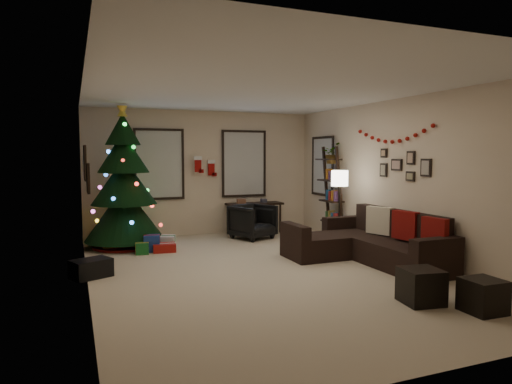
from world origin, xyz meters
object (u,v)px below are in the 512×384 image
desk_chair (253,221)px  bookshelf (332,195)px  christmas_tree (124,187)px  sofa (369,244)px  desk (254,206)px

desk_chair → bookshelf: bookshelf is taller
christmas_tree → desk_chair: christmas_tree is taller
desk_chair → bookshelf: (1.49, -0.69, 0.57)m
sofa → desk_chair: 2.79m
desk → desk_chair: bearing=-114.5°
christmas_tree → sofa: (3.61, -2.69, -0.87)m
christmas_tree → desk_chair: 2.69m
sofa → desk_chair: sofa is taller
desk → bookshelf: bookshelf is taller
desk_chair → bookshelf: bearing=-49.9°
desk → desk_chair: desk_chair is taller
christmas_tree → desk: christmas_tree is taller
desk → bookshelf: bearing=-48.4°
sofa → desk: size_ratio=2.05×
christmas_tree → desk_chair: (2.57, -0.11, -0.78)m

